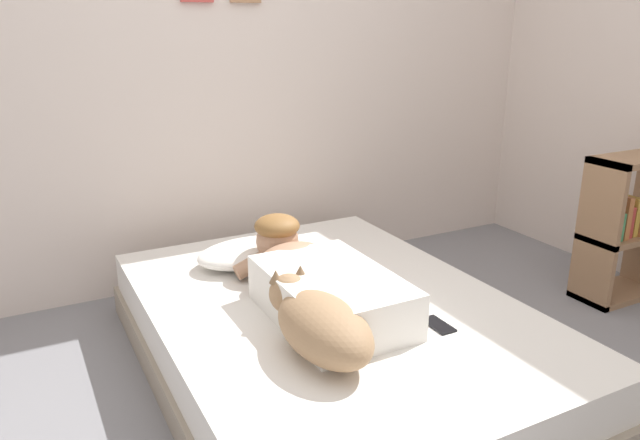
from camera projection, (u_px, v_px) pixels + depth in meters
name	position (u px, v px, depth m)	size (l,w,h in m)	color
ground_plane	(389.00, 430.00, 2.14)	(11.94, 11.94, 0.00)	gray
back_wall	(220.00, 48.00, 3.14)	(3.97, 0.12, 2.50)	silver
bed	(332.00, 337.00, 2.47)	(1.40, 1.95, 0.30)	gray
pillow	(252.00, 252.00, 2.80)	(0.52, 0.32, 0.11)	white
person_lying	(315.00, 279.00, 2.39)	(0.43, 0.92, 0.27)	white
dog	(319.00, 323.00, 2.04)	(0.26, 0.57, 0.21)	#9E7A56
coffee_cup	(328.00, 253.00, 2.85)	(0.13, 0.09, 0.07)	white
cell_phone	(438.00, 325.00, 2.24)	(0.07, 0.14, 0.01)	black
bookshelf	(623.00, 227.00, 3.08)	(0.45, 0.24, 0.75)	#997251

